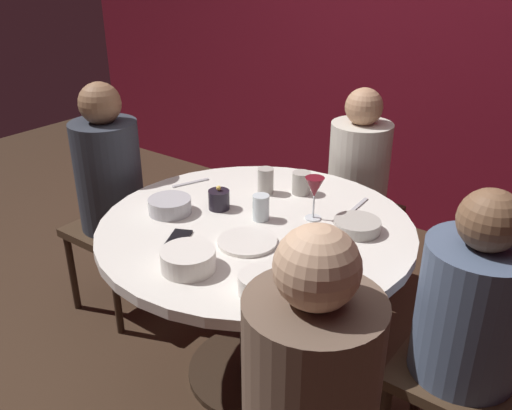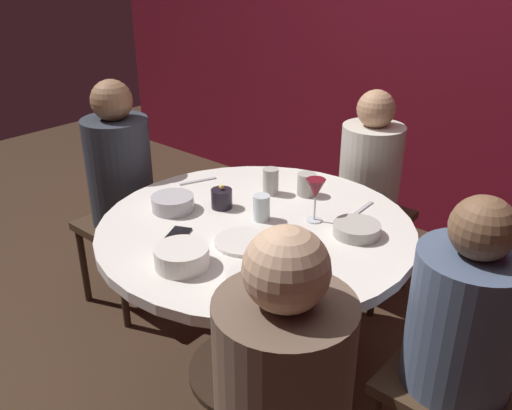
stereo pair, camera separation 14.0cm
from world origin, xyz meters
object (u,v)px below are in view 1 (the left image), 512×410
(seated_diner_back, at_px, (359,170))
(cup_near_candle, at_px, (301,183))
(cup_by_left_diner, at_px, (266,181))
(seated_diner_right, at_px, (471,313))
(candle_holder, at_px, (219,199))
(wine_glass, at_px, (314,189))
(seated_diner_front_right, at_px, (310,396))
(bowl_serving_large, at_px, (170,206))
(bowl_sauce_side, at_px, (260,284))
(cell_phone, at_px, (178,239))
(dinner_plate, at_px, (247,242))
(bowl_salad_center, at_px, (357,226))
(bowl_small_white, at_px, (188,260))
(seated_diner_left, at_px, (109,177))
(dining_table, at_px, (256,261))
(cup_by_right_diner, at_px, (261,207))

(seated_diner_back, relative_size, cup_near_candle, 11.35)
(cup_by_left_diner, bearing_deg, seated_diner_right, -14.88)
(candle_holder, height_order, wine_glass, wine_glass)
(seated_diner_right, relative_size, cup_by_left_diner, 9.77)
(seated_diner_front_right, xyz_separation_m, bowl_serving_large, (-0.98, 0.51, 0.04))
(bowl_sauce_side, bearing_deg, cell_phone, 168.38)
(dinner_plate, bearing_deg, bowl_sauce_side, -44.97)
(dinner_plate, distance_m, cell_phone, 0.26)
(dinner_plate, height_order, cup_near_candle, cup_near_candle)
(bowl_salad_center, bearing_deg, bowl_small_white, -119.61)
(bowl_salad_center, relative_size, cup_near_candle, 1.81)
(seated_diner_left, height_order, cup_by_left_diner, seated_diner_left)
(wine_glass, relative_size, bowl_salad_center, 0.99)
(candle_holder, xyz_separation_m, dinner_plate, (0.27, -0.16, -0.03))
(wine_glass, relative_size, bowl_small_white, 0.95)
(seated_diner_left, height_order, seated_diner_right, seated_diner_left)
(cup_by_left_diner, bearing_deg, seated_diner_left, -160.54)
(dining_table, height_order, cell_phone, cell_phone)
(seated_diner_back, relative_size, seated_diner_right, 1.00)
(cell_phone, relative_size, cup_by_left_diner, 1.23)
(cell_phone, bearing_deg, seated_diner_left, -46.44)
(wine_glass, bearing_deg, seated_diner_left, -170.71)
(bowl_serving_large, bearing_deg, seated_diner_right, 6.28)
(seated_diner_back, distance_m, cup_by_right_diner, 0.84)
(candle_holder, distance_m, bowl_small_white, 0.47)
(dining_table, relative_size, cell_phone, 8.79)
(cup_by_left_diner, bearing_deg, dinner_plate, -62.63)
(cup_by_right_diner, bearing_deg, seated_diner_front_right, -46.50)
(cup_by_right_diner, bearing_deg, seated_diner_left, -177.28)
(seated_diner_front_right, relative_size, wine_glass, 6.84)
(cup_near_candle, bearing_deg, wine_glass, -46.54)
(seated_diner_front_right, relative_size, cup_by_right_diner, 11.62)
(seated_diner_back, distance_m, dinner_plate, 1.03)
(bowl_sauce_side, bearing_deg, seated_diner_right, 33.95)
(cup_by_left_diner, bearing_deg, seated_diner_back, 77.09)
(bowl_serving_large, bearing_deg, cup_by_right_diner, 27.26)
(seated_diner_right, height_order, cup_by_left_diner, seated_diner_right)
(bowl_salad_center, bearing_deg, wine_glass, -177.35)
(bowl_sauce_side, xyz_separation_m, cup_by_left_diner, (-0.43, 0.63, 0.02))
(seated_diner_front_right, distance_m, dinner_plate, 0.76)
(candle_holder, xyz_separation_m, cup_near_candle, (0.19, 0.33, 0.01))
(seated_diner_left, relative_size, wine_glass, 6.73)
(seated_diner_front_right, bearing_deg, wine_glass, -14.13)
(bowl_salad_center, bearing_deg, cup_by_right_diner, -158.74)
(seated_diner_front_right, bearing_deg, cell_phone, 20.35)
(dinner_plate, bearing_deg, cup_near_candle, 99.46)
(bowl_sauce_side, xyz_separation_m, cup_by_right_diner, (-0.30, 0.41, 0.02))
(dinner_plate, distance_m, bowl_serving_large, 0.41)
(dinner_plate, height_order, bowl_serving_large, bowl_serving_large)
(dinner_plate, xyz_separation_m, bowl_sauce_side, (0.22, -0.22, 0.03))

